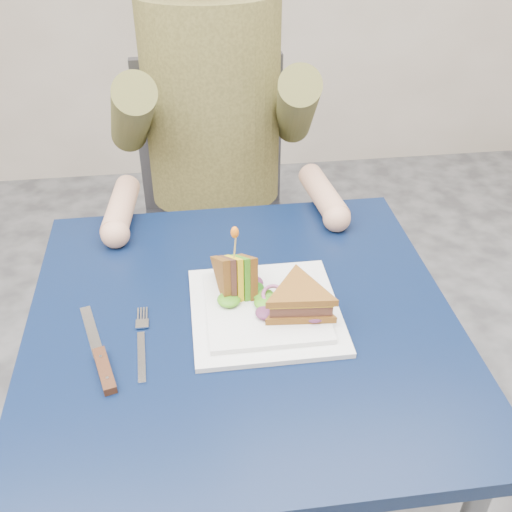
{
  "coord_description": "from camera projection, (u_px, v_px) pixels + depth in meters",
  "views": [
    {
      "loc": [
        -0.08,
        -0.79,
        1.43
      ],
      "look_at": [
        0.03,
        0.05,
        0.82
      ],
      "focal_mm": 42.0,
      "sensor_mm": 36.0,
      "label": 1
    }
  ],
  "objects": [
    {
      "name": "onion_ring",
      "position": [
        273.0,
        295.0,
        1.05
      ],
      "size": [
        0.04,
        0.04,
        0.02
      ],
      "primitive_type": "torus",
      "rotation": [
        0.44,
        0.0,
        0.0
      ],
      "color": "#9E4C7A",
      "rests_on": "plate"
    },
    {
      "name": "fork",
      "position": [
        142.0,
        345.0,
        0.99
      ],
      "size": [
        0.02,
        0.18,
        0.01
      ],
      "color": "silver",
      "rests_on": "table"
    },
    {
      "name": "plate",
      "position": [
        265.0,
        309.0,
        1.06
      ],
      "size": [
        0.26,
        0.26,
        0.02
      ],
      "color": "white",
      "rests_on": "table"
    },
    {
      "name": "chair",
      "position": [
        215.0,
        199.0,
        1.77
      ],
      "size": [
        0.42,
        0.4,
        0.93
      ],
      "color": "#47474C",
      "rests_on": "ground"
    },
    {
      "name": "lettuce_spill",
      "position": [
        267.0,
        296.0,
        1.05
      ],
      "size": [
        0.15,
        0.13,
        0.02
      ],
      "primitive_type": null,
      "color": "#337A14",
      "rests_on": "plate"
    },
    {
      "name": "table",
      "position": [
        243.0,
        349.0,
        1.1
      ],
      "size": [
        0.75,
        0.75,
        0.73
      ],
      "color": "black",
      "rests_on": "ground"
    },
    {
      "name": "sandwich_flat",
      "position": [
        299.0,
        300.0,
        1.02
      ],
      "size": [
        0.15,
        0.15,
        0.05
      ],
      "color": "brown",
      "rests_on": "plate"
    },
    {
      "name": "diner",
      "position": [
        212.0,
        89.0,
        1.46
      ],
      "size": [
        0.54,
        0.59,
        0.74
      ],
      "color": "brown",
      "rests_on": "chair"
    },
    {
      "name": "toothpick_frill",
      "position": [
        235.0,
        232.0,
        1.01
      ],
      "size": [
        0.01,
        0.01,
        0.02
      ],
      "primitive_type": "ellipsoid",
      "color": "orange",
      "rests_on": "sandwich_upright"
    },
    {
      "name": "sandwich_upright",
      "position": [
        236.0,
        276.0,
        1.06
      ],
      "size": [
        0.08,
        0.13,
        0.13
      ],
      "color": "brown",
      "rests_on": "plate"
    },
    {
      "name": "toothpick",
      "position": [
        235.0,
        246.0,
        1.02
      ],
      "size": [
        0.01,
        0.01,
        0.06
      ],
      "primitive_type": "cylinder",
      "rotation": [
        0.14,
        0.07,
        0.0
      ],
      "color": "tan",
      "rests_on": "sandwich_upright"
    },
    {
      "name": "knife",
      "position": [
        102.0,
        362.0,
        0.95
      ],
      "size": [
        0.08,
        0.22,
        0.02
      ],
      "color": "silver",
      "rests_on": "table"
    }
  ]
}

